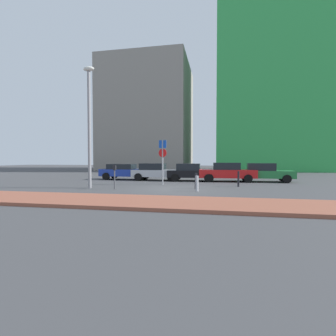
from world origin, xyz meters
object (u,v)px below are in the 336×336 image
(parked_car_silver, at_px, (156,171))
(parking_meter, at_px, (115,174))
(parked_car_red, at_px, (227,172))
(parked_car_green, at_px, (264,172))
(traffic_bollard_mid, at_px, (196,181))
(traffic_bollard_far, at_px, (197,183))
(traffic_bollard_near, at_px, (238,179))
(parked_car_black, at_px, (192,172))
(street_lamp, at_px, (89,118))
(parked_car_blue, at_px, (125,171))
(parking_sign_post, at_px, (163,156))

(parked_car_silver, distance_m, parking_meter, 6.82)
(parked_car_red, xyz_separation_m, parked_car_green, (2.89, 0.22, -0.02))
(traffic_bollard_mid, height_order, traffic_bollard_far, traffic_bollard_mid)
(traffic_bollard_mid, xyz_separation_m, traffic_bollard_far, (0.16, -1.22, -0.03))
(traffic_bollard_near, bearing_deg, parked_car_red, 98.63)
(parked_car_black, relative_size, street_lamp, 0.55)
(parked_car_silver, xyz_separation_m, traffic_bollard_mid, (3.94, -5.58, -0.29))
(parked_car_blue, relative_size, street_lamp, 0.60)
(parked_car_blue, bearing_deg, parked_car_red, -2.00)
(traffic_bollard_far, bearing_deg, parked_car_green, 55.57)
(traffic_bollard_mid, bearing_deg, parking_meter, -166.23)
(parked_car_green, xyz_separation_m, street_lamp, (-11.55, -6.74, 3.65))
(parked_car_blue, bearing_deg, traffic_bollard_near, -23.91)
(parked_car_red, height_order, street_lamp, street_lamp)
(parked_car_black, distance_m, parked_car_red, 2.90)
(street_lamp, bearing_deg, traffic_bollard_far, -2.30)
(parking_meter, bearing_deg, parked_car_black, 59.15)
(parking_meter, height_order, traffic_bollard_far, parking_meter)
(parked_car_red, height_order, traffic_bollard_mid, parked_car_red)
(parked_car_silver, relative_size, parking_sign_post, 1.30)
(parked_car_silver, height_order, parking_sign_post, parking_sign_post)
(parking_meter, bearing_deg, traffic_bollard_mid, 13.77)
(traffic_bollard_mid, bearing_deg, parked_car_black, 98.47)
(parked_car_silver, distance_m, traffic_bollard_far, 7.94)
(parked_car_black, distance_m, street_lamp, 9.41)
(traffic_bollard_mid, bearing_deg, traffic_bollard_near, 32.11)
(parked_car_blue, distance_m, parking_sign_post, 5.93)
(parking_meter, bearing_deg, parked_car_blue, 105.67)
(parked_car_black, height_order, parking_meter, parked_car_black)
(parked_car_silver, xyz_separation_m, traffic_bollard_far, (4.10, -6.80, -0.32))
(parked_car_red, bearing_deg, parked_car_blue, 178.00)
(parked_car_black, bearing_deg, street_lamp, -131.67)
(parked_car_blue, xyz_separation_m, parked_car_red, (8.88, -0.31, 0.05))
(parking_sign_post, xyz_separation_m, traffic_bollard_far, (2.69, -3.19, -1.57))
(parked_car_blue, height_order, parked_car_red, parked_car_red)
(parked_car_green, bearing_deg, parked_car_black, -177.44)
(parking_meter, bearing_deg, traffic_bollard_far, -0.42)
(traffic_bollard_near, bearing_deg, parked_car_green, 60.84)
(parked_car_blue, relative_size, traffic_bollard_far, 5.16)
(parked_car_silver, bearing_deg, parked_car_blue, 174.16)
(parked_car_black, bearing_deg, traffic_bollard_mid, -81.53)
(parked_car_blue, xyz_separation_m, parking_meter, (1.98, -7.06, 0.19))
(parked_car_black, distance_m, parked_car_green, 5.79)
(parked_car_black, xyz_separation_m, parking_meter, (-4.01, -6.71, 0.18))
(traffic_bollard_far, bearing_deg, parked_car_blue, 134.49)
(traffic_bollard_near, distance_m, traffic_bollard_far, 3.83)
(parking_sign_post, distance_m, traffic_bollard_far, 4.46)
(parking_sign_post, bearing_deg, parked_car_green, 26.97)
(traffic_bollard_near, bearing_deg, street_lamp, -164.18)
(parked_car_silver, relative_size, street_lamp, 0.55)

